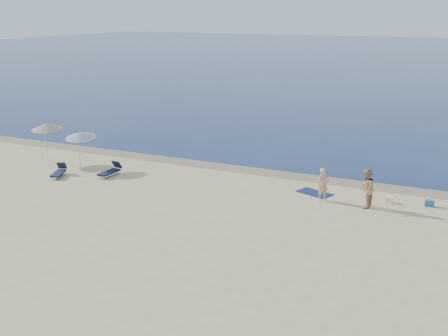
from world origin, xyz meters
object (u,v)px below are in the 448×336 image
(person_right, at_px, (366,189))
(umbrella_near, at_px, (81,135))
(person_left, at_px, (323,185))
(blue_cooler, at_px, (430,203))

(person_right, xyz_separation_m, umbrella_near, (-15.96, -0.22, 1.04))
(person_right, relative_size, umbrella_near, 0.81)
(person_left, xyz_separation_m, person_right, (2.03, -0.10, 0.11))
(blue_cooler, distance_m, umbrella_near, 18.80)
(person_left, xyz_separation_m, umbrella_near, (-13.93, -0.33, 1.15))
(person_left, xyz_separation_m, blue_cooler, (4.71, 1.32, -0.65))
(person_right, height_order, blue_cooler, person_right)
(person_right, bearing_deg, blue_cooler, 119.54)
(person_left, height_order, umbrella_near, umbrella_near)
(person_right, distance_m, umbrella_near, 16.00)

